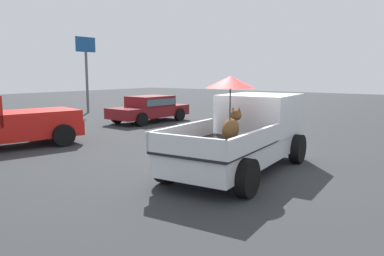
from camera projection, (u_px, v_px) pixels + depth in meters
ground_plane at (238, 172)px, 9.71m from camera, size 80.00×80.00×0.00m
pickup_truck_main at (247, 132)px, 9.98m from camera, size 5.20×2.64×2.42m
parked_sedan_near at (150, 107)px, 19.44m from camera, size 4.36×2.11×1.33m
motel_sign at (86, 59)px, 23.59m from camera, size 1.40×0.16×4.67m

